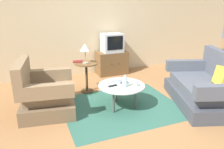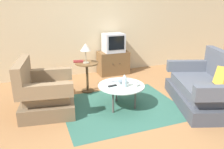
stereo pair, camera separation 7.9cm
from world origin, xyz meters
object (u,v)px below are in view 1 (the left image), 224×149
couch (206,88)px  table_lamp (85,48)px  tv_remote_dark (113,86)px  vase (125,81)px  mug (136,84)px  tv_remote_silver (112,81)px  armchair (44,95)px  book (78,61)px  tv_stand (112,63)px  side_table (86,71)px  coffee_table (122,87)px  bowl (123,82)px  television (112,43)px

couch → table_lamp: (-1.89, 1.34, 0.64)m
table_lamp → tv_remote_dark: bearing=-75.9°
vase → mug: size_ratio=1.86×
mug → tv_remote_silver: bearing=130.2°
armchair → book: (0.77, 0.71, 0.33)m
couch → tv_stand: bearing=41.3°
tv_stand → vase: vase is taller
armchair → couch: (2.78, -0.77, -0.00)m
tv_remote_silver → couch: bearing=-30.9°
vase → mug: bearing=-15.2°
armchair → tv_remote_dark: bearing=82.3°
tv_remote_dark → tv_remote_silver: bearing=-117.0°
side_table → table_lamp: bearing=-121.7°
coffee_table → mug: bearing=-37.5°
coffee_table → table_lamp: size_ratio=2.03×
book → coffee_table: bearing=-53.3°
tv_stand → bowl: bearing=-105.5°
armchair → couch: bearing=83.3°
couch → tv_remote_silver: couch is taller
armchair → side_table: bearing=132.1°
couch → mug: 1.33m
bowl → book: (-0.59, 0.96, 0.20)m
couch → coffee_table: (-1.49, 0.44, 0.09)m
vase → armchair: bearing=161.7°
television → tv_remote_dark: bearing=-111.5°
mug → book: size_ratio=0.54×
table_lamp → vase: size_ratio=1.77×
coffee_table → vase: bearing=-83.4°
mug → tv_stand: bearing=80.0°
armchair → table_lamp: size_ratio=2.63×
tv_stand → tv_remote_silver: bearing=-111.7°
coffee_table → tv_stand: tv_stand is taller
table_lamp → bowl: table_lamp is taller
armchair → table_lamp: bearing=131.3°
vase → mug: vase is taller
armchair → tv_stand: armchair is taller
side_table → bowl: side_table is taller
television → mug: 2.05m
couch → tv_remote_dark: 1.72m
armchair → bowl: 1.38m
table_lamp → book: table_lamp is taller
coffee_table → television: 1.97m
television → bowl: 1.86m
coffee_table → tv_remote_silver: bearing=116.5°
coffee_table → mug: mug is taller
armchair → television: (1.85, 1.51, 0.52)m
bowl → book: book is taller
tv_stand → tv_remote_silver: 1.78m
armchair → tv_remote_silver: 1.20m
coffee_table → bowl: 0.11m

